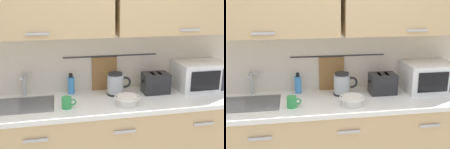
% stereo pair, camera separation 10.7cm
% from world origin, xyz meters
% --- Properties ---
extents(counter_unit, '(2.53, 0.64, 0.90)m').
position_xyz_m(counter_unit, '(-0.01, 0.30, 0.46)').
color(counter_unit, tan).
rests_on(counter_unit, ground).
extents(back_wall_assembly, '(3.70, 0.41, 2.50)m').
position_xyz_m(back_wall_assembly, '(-0.00, 0.53, 1.52)').
color(back_wall_assembly, silver).
rests_on(back_wall_assembly, ground).
extents(sink_faucet, '(0.09, 0.17, 0.22)m').
position_xyz_m(sink_faucet, '(-0.80, 0.53, 1.04)').
color(sink_faucet, '#B2B5BA').
rests_on(sink_faucet, counter_unit).
extents(microwave, '(0.46, 0.35, 0.27)m').
position_xyz_m(microwave, '(0.85, 0.41, 1.04)').
color(microwave, white).
rests_on(microwave, counter_unit).
extents(electric_kettle, '(0.23, 0.16, 0.21)m').
position_xyz_m(electric_kettle, '(0.02, 0.42, 1.00)').
color(electric_kettle, black).
rests_on(electric_kettle, counter_unit).
extents(dish_soap_bottle, '(0.06, 0.06, 0.20)m').
position_xyz_m(dish_soap_bottle, '(-0.38, 0.52, 0.99)').
color(dish_soap_bottle, '#3F8CD8').
rests_on(dish_soap_bottle, counter_unit).
extents(mug_near_sink, '(0.12, 0.08, 0.09)m').
position_xyz_m(mug_near_sink, '(-0.44, 0.18, 0.95)').
color(mug_near_sink, green).
rests_on(mug_near_sink, counter_unit).
extents(mixing_bowl, '(0.21, 0.21, 0.08)m').
position_xyz_m(mixing_bowl, '(0.06, 0.15, 0.94)').
color(mixing_bowl, silver).
rests_on(mixing_bowl, counter_unit).
extents(toaster, '(0.26, 0.17, 0.19)m').
position_xyz_m(toaster, '(0.40, 0.39, 1.00)').
color(toaster, '#232326').
rests_on(toaster, counter_unit).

